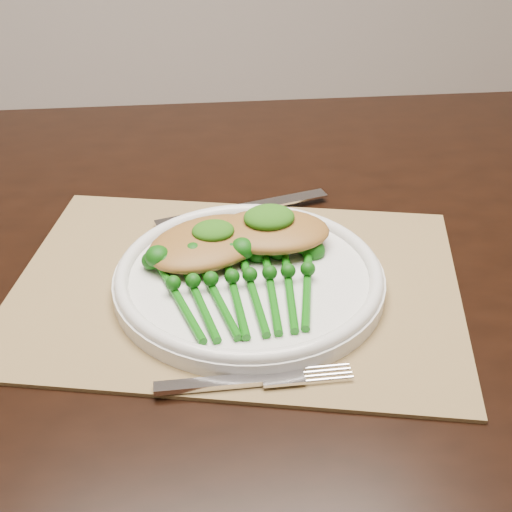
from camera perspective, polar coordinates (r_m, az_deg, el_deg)
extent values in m
cube|color=black|center=(0.86, -0.60, 0.05)|extent=(1.67, 1.04, 0.04)
cube|color=olive|center=(0.77, -1.57, -2.35)|extent=(0.56, 0.47, 0.00)
cylinder|color=silver|center=(0.76, -0.56, -1.99)|extent=(0.29, 0.29, 0.02)
torus|color=silver|center=(0.75, -0.56, -1.37)|extent=(0.28, 0.28, 0.01)
cube|color=silver|center=(0.88, -5.19, 2.97)|extent=(0.09, 0.03, 0.01)
cube|color=silver|center=(0.91, 1.56, 4.34)|extent=(0.14, 0.05, 0.00)
cube|color=silver|center=(0.64, -3.74, -10.16)|extent=(0.10, 0.02, 0.01)
ellipsoid|color=olive|center=(0.78, -3.84, 1.08)|extent=(0.17, 0.15, 0.03)
ellipsoid|color=olive|center=(0.79, 1.22, 2.01)|extent=(0.14, 0.11, 0.03)
ellipsoid|color=#16480A|center=(0.77, -3.46, 2.03)|extent=(0.05, 0.04, 0.02)
ellipsoid|color=#16480A|center=(0.78, 1.06, 3.11)|extent=(0.06, 0.05, 0.02)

